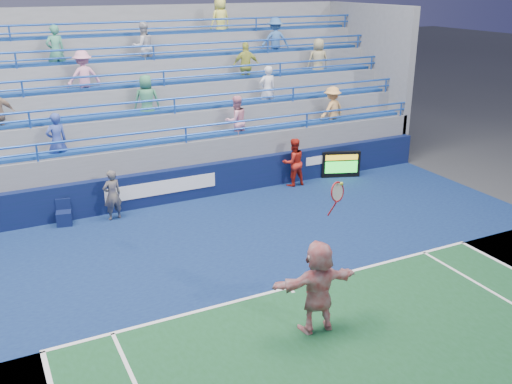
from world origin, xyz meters
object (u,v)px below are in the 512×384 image
serve_speed_board (341,164)px  line_judge (112,195)px  ball_girl (293,162)px  tennis_player (318,287)px  judge_chair (64,217)px

serve_speed_board → line_judge: bearing=-178.5°
ball_girl → tennis_player: bearing=63.5°
serve_speed_board → line_judge: size_ratio=0.88×
line_judge → ball_girl: ball_girl is taller
tennis_player → line_judge: size_ratio=2.04×
serve_speed_board → judge_chair: (-9.69, 0.02, -0.24)m
judge_chair → ball_girl: 7.73m
judge_chair → tennis_player: 8.71m
tennis_player → line_judge: 7.95m
tennis_player → line_judge: (-2.36, 7.58, -0.22)m
tennis_player → ball_girl: bearing=63.2°
serve_speed_board → ball_girl: bearing=179.7°
tennis_player → judge_chair: bearing=115.7°
line_judge → serve_speed_board: bearing=169.3°
tennis_player → line_judge: tennis_player is taller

